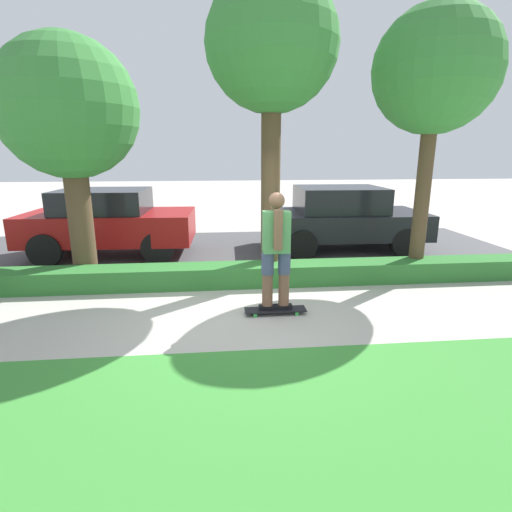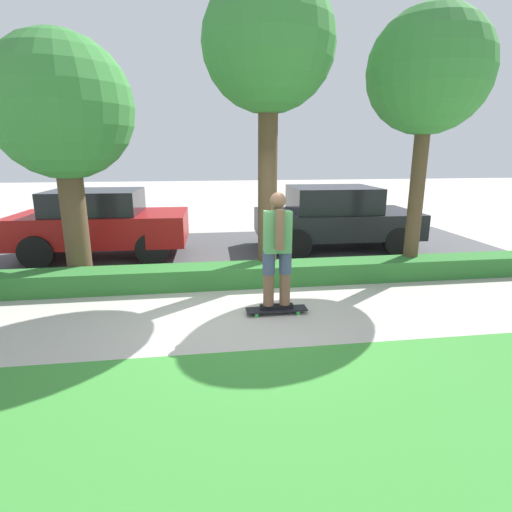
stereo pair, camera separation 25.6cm
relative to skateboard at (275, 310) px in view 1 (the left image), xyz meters
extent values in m
plane|color=#ADA89E|center=(-0.42, -0.14, -0.07)|extent=(60.00, 60.00, 0.00)
cube|color=#388433|center=(-0.42, -3.14, -0.06)|extent=(13.99, 4.00, 0.01)
cube|color=#474749|center=(-0.42, 4.06, -0.06)|extent=(13.99, 5.00, 0.01)
cube|color=#2D702D|center=(-0.42, 1.46, 0.13)|extent=(13.99, 0.60, 0.39)
cube|color=black|center=(0.00, 0.00, 0.00)|extent=(0.94, 0.24, 0.02)
cylinder|color=green|center=(0.32, -0.09, -0.04)|extent=(0.06, 0.04, 0.06)
cylinder|color=green|center=(0.32, 0.09, -0.04)|extent=(0.06, 0.04, 0.06)
cylinder|color=green|center=(-0.32, -0.09, -0.04)|extent=(0.06, 0.04, 0.06)
cylinder|color=green|center=(-0.32, 0.09, -0.04)|extent=(0.06, 0.04, 0.06)
cube|color=black|center=(-0.13, 0.00, 0.05)|extent=(0.26, 0.09, 0.07)
cylinder|color=brown|center=(-0.13, 0.00, 0.50)|extent=(0.16, 0.16, 0.83)
cylinder|color=#3D4766|center=(-0.13, 0.00, 0.75)|extent=(0.19, 0.19, 0.33)
cube|color=black|center=(0.13, 0.00, 0.05)|extent=(0.26, 0.09, 0.07)
cylinder|color=brown|center=(0.13, 0.00, 0.50)|extent=(0.16, 0.16, 0.83)
cylinder|color=#3D4766|center=(0.13, 0.00, 0.75)|extent=(0.19, 0.19, 0.33)
cube|color=#519356|center=(0.00, 0.00, 1.22)|extent=(0.40, 0.22, 0.61)
cylinder|color=brown|center=(0.00, -0.17, 1.28)|extent=(0.13, 0.13, 0.58)
cylinder|color=brown|center=(0.00, 0.17, 1.28)|extent=(0.13, 0.13, 0.58)
sphere|color=brown|center=(0.00, 0.00, 1.68)|extent=(0.23, 0.23, 0.23)
cylinder|color=brown|center=(-3.40, 1.98, 1.18)|extent=(0.44, 0.44, 2.50)
sphere|color=#387F38|center=(-3.40, 1.98, 3.10)|extent=(2.44, 2.44, 2.44)
cylinder|color=brown|center=(0.15, 1.76, 1.73)|extent=(0.36, 0.36, 3.59)
sphere|color=#387F38|center=(0.15, 1.76, 4.16)|extent=(2.31, 2.31, 2.31)
cylinder|color=brown|center=(3.07, 1.64, 1.54)|extent=(0.28, 0.28, 3.22)
sphere|color=#387F38|center=(3.07, 1.64, 3.77)|extent=(2.23, 2.23, 2.23)
cube|color=maroon|center=(-3.39, 3.96, 0.64)|extent=(3.93, 1.96, 0.69)
cube|color=black|center=(-3.50, 3.96, 1.25)|extent=(2.06, 1.68, 0.53)
cylinder|color=black|center=(-2.19, 3.12, 0.30)|extent=(0.72, 0.22, 0.72)
cylinder|color=black|center=(-2.19, 4.80, 0.30)|extent=(0.72, 0.22, 0.72)
cylinder|color=black|center=(-4.59, 3.12, 0.30)|extent=(0.72, 0.22, 0.72)
cylinder|color=black|center=(-4.59, 4.80, 0.30)|extent=(0.72, 0.22, 0.72)
cube|color=black|center=(2.33, 4.09, 0.59)|extent=(4.05, 2.10, 0.62)
cube|color=black|center=(2.21, 4.09, 1.21)|extent=(2.12, 1.81, 0.61)
cylinder|color=black|center=(3.57, 3.17, 0.28)|extent=(0.69, 0.24, 0.69)
cylinder|color=black|center=(3.57, 5.00, 0.28)|extent=(0.69, 0.24, 0.69)
cylinder|color=black|center=(1.09, 3.17, 0.28)|extent=(0.69, 0.24, 0.69)
cylinder|color=black|center=(1.09, 5.00, 0.28)|extent=(0.69, 0.24, 0.69)
camera|label=1|loc=(-0.86, -5.68, 2.35)|focal=28.00mm
camera|label=2|loc=(-1.12, -5.65, 2.35)|focal=28.00mm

